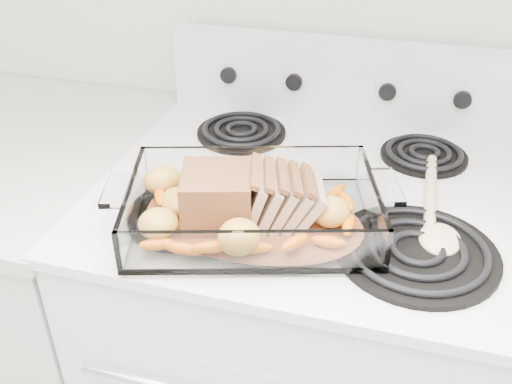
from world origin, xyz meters
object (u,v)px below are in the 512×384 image
(counter_left, at_px, (48,303))
(pork_roast, at_px, (239,195))
(electric_range, at_px, (303,354))
(baking_dish, at_px, (253,213))

(counter_left, height_order, pork_roast, pork_roast)
(counter_left, bearing_deg, pork_roast, -15.71)
(counter_left, bearing_deg, electric_range, 0.10)
(counter_left, height_order, baking_dish, baking_dish)
(baking_dish, height_order, pork_roast, pork_roast)
(electric_range, distance_m, counter_left, 0.67)
(counter_left, relative_size, pork_roast, 4.15)
(electric_range, bearing_deg, counter_left, -179.90)
(electric_range, relative_size, baking_dish, 2.86)
(electric_range, relative_size, counter_left, 1.20)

